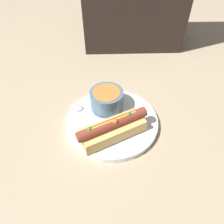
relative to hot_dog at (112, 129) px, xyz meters
The scene contains 5 objects.
ground_plane 0.07m from the hot_dog, 87.98° to the left, with size 4.00×4.00×0.00m, color tan.
dinner_plate 0.06m from the hot_dog, 87.98° to the left, with size 0.26×0.26×0.02m.
hot_dog is the anchor object (origin of this frame).
soup_bowl 0.11m from the hot_dog, 96.39° to the left, with size 0.10×0.10×0.06m.
spoon 0.12m from the hot_dog, 132.19° to the left, with size 0.15×0.11×0.01m.
Camera 1 is at (-0.01, -0.41, 0.48)m, focal length 35.00 mm.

